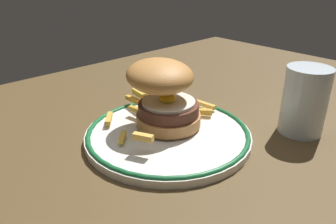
# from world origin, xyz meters

# --- Properties ---
(ground_plane) EXTENTS (1.37, 0.85, 0.04)m
(ground_plane) POSITION_xyz_m (0.00, 0.00, -0.02)
(ground_plane) COLOR #513D22
(dinner_plate) EXTENTS (0.26, 0.26, 0.02)m
(dinner_plate) POSITION_xyz_m (0.03, -0.01, 0.01)
(dinner_plate) COLOR white
(dinner_plate) RESTS_ON ground_plane
(burger) EXTENTS (0.13, 0.13, 0.11)m
(burger) POSITION_xyz_m (0.04, 0.01, 0.07)
(burger) COLOR #B77941
(burger) RESTS_ON dinner_plate
(fries_pile) EXTENTS (0.20, 0.17, 0.03)m
(fries_pile) POSITION_xyz_m (0.07, 0.04, 0.03)
(fries_pile) COLOR orange
(fries_pile) RESTS_ON dinner_plate
(water_glass) EXTENTS (0.07, 0.07, 0.11)m
(water_glass) POSITION_xyz_m (0.21, -0.14, 0.05)
(water_glass) COLOR silver
(water_glass) RESTS_ON ground_plane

